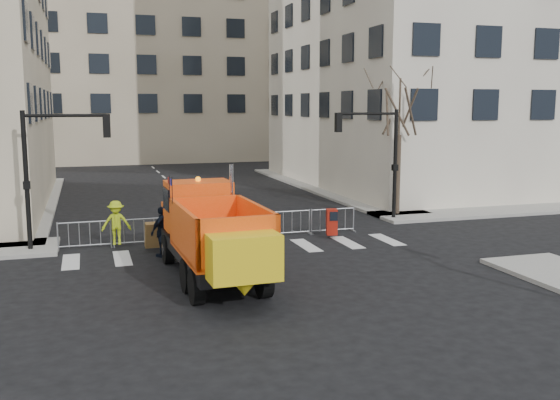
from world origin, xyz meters
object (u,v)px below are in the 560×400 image
object	(u,v)px
plow_truck	(212,232)
cop_b	(208,222)
cop_a	(167,231)
worker	(116,223)
cop_c	(163,232)
newspaper_box	(332,222)

from	to	relation	value
plow_truck	cop_b	xyz separation A→B (m)	(0.91, 5.42, -0.69)
cop_a	cop_b	distance (m)	2.66
cop_a	worker	size ratio (longest dim) A/B	1.15
cop_a	cop_b	size ratio (longest dim) A/B	1.10
cop_b	cop_c	distance (m)	2.64
newspaper_box	cop_a	bearing A→B (deg)	-155.69
cop_b	cop_c	xyz separation A→B (m)	(-2.03, -1.69, 0.03)
cop_a	plow_truck	bearing A→B (deg)	90.55
worker	cop_c	bearing A→B (deg)	-47.04
cop_c	cop_b	bearing A→B (deg)	-175.15
plow_truck	cop_c	size ratio (longest dim) A/B	4.97
plow_truck	newspaper_box	bearing A→B (deg)	-53.12
cop_a	cop_b	bearing A→B (deg)	-151.12
cop_c	worker	xyz separation A→B (m)	(-1.59, 1.95, 0.08)
cop_a	newspaper_box	world-z (taller)	cop_a
newspaper_box	cop_c	bearing A→B (deg)	-157.07
plow_truck	cop_a	distance (m)	3.75
cop_a	newspaper_box	distance (m)	7.23
newspaper_box	worker	bearing A→B (deg)	-171.39
worker	newspaper_box	distance (m)	8.85
cop_b	cop_a	bearing A→B (deg)	29.99
cop_b	worker	size ratio (longest dim) A/B	1.04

